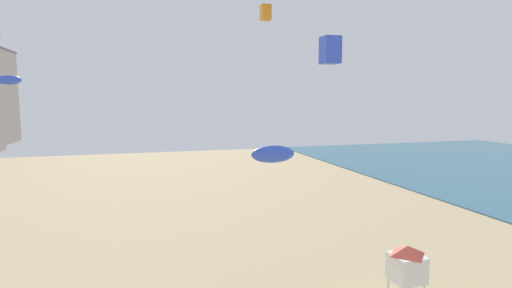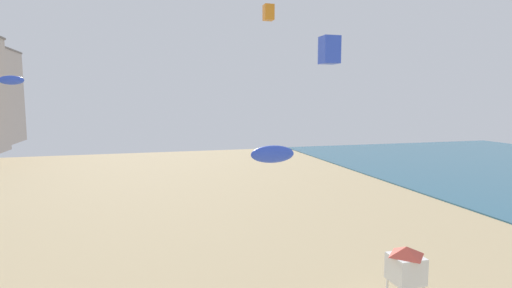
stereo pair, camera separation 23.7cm
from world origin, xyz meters
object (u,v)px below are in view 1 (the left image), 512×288
(kite_blue_parafoil, at_px, (273,154))
(kite_blue_parafoil_2, at_px, (8,80))
(kite_orange_box, at_px, (266,12))
(lifeguard_stand, at_px, (407,264))
(kite_blue_box, at_px, (330,50))

(kite_blue_parafoil, bearing_deg, kite_blue_parafoil_2, 140.67)
(kite_blue_parafoil, xyz_separation_m, kite_orange_box, (7.53, 24.63, 11.33))
(lifeguard_stand, xyz_separation_m, kite_blue_parafoil_2, (-16.64, 14.60, 7.22))
(kite_blue_parafoil_2, bearing_deg, kite_blue_parafoil, -39.33)
(kite_blue_parafoil, xyz_separation_m, kite_blue_parafoil_2, (-12.77, 10.46, 3.48))
(kite_blue_box, height_order, kite_blue_parafoil_2, kite_blue_box)
(lifeguard_stand, bearing_deg, kite_orange_box, 104.68)
(kite_blue_box, relative_size, kite_blue_parafoil_2, 0.76)
(kite_orange_box, height_order, kite_blue_parafoil_2, kite_orange_box)
(kite_blue_parafoil, bearing_deg, kite_blue_box, -45.84)
(lifeguard_stand, distance_m, kite_blue_parafoil_2, 23.28)
(kite_blue_box, bearing_deg, kite_blue_parafoil, 134.16)
(kite_blue_parafoil_2, bearing_deg, lifeguard_stand, -41.26)
(kite_orange_box, bearing_deg, kite_blue_parafoil_2, -145.07)
(kite_blue_box, distance_m, kite_blue_parafoil_2, 19.00)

